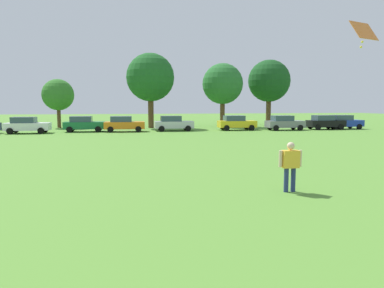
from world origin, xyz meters
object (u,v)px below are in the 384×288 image
(parked_car_white_1, at_px, (27,125))
(parked_car_orange_3, at_px, (124,124))
(parked_car_gray_6, at_px, (284,123))
(tree_left, at_px, (58,95))
(parked_car_blue_8, at_px, (343,122))
(tree_right, at_px, (223,84))
(parked_car_green_2, at_px, (84,124))
(parked_car_yellow_5, at_px, (236,123))
(parked_car_black_7, at_px, (325,122))
(tree_far_right, at_px, (269,81))
(tree_center, at_px, (150,78))
(adult_bystander, at_px, (290,162))
(parked_car_silver_4, at_px, (173,123))
(kite, at_px, (364,32))

(parked_car_white_1, relative_size, parked_car_orange_3, 1.00)
(parked_car_orange_3, relative_size, parked_car_gray_6, 1.00)
(parked_car_gray_6, xyz_separation_m, tree_left, (-26.42, 8.80, 3.28))
(parked_car_blue_8, bearing_deg, tree_right, 152.53)
(parked_car_green_2, height_order, parked_car_gray_6, same)
(parked_car_green_2, distance_m, parked_car_yellow_5, 17.01)
(parked_car_white_1, distance_m, tree_left, 9.37)
(parked_car_orange_3, xyz_separation_m, parked_car_black_7, (23.52, -0.39, 0.00))
(parked_car_black_7, height_order, tree_far_right, tree_far_right)
(parked_car_green_2, bearing_deg, parked_car_blue_8, -1.59)
(parked_car_black_7, bearing_deg, parked_car_yellow_5, 176.83)
(tree_left, relative_size, tree_center, 0.66)
(tree_right, xyz_separation_m, tree_far_right, (7.39, 2.36, 0.60))
(tree_center, relative_size, tree_far_right, 1.01)
(tree_far_right, bearing_deg, parked_car_blue_8, -57.77)
(parked_car_white_1, height_order, parked_car_green_2, same)
(parked_car_orange_3, bearing_deg, tree_right, 27.53)
(parked_car_orange_3, bearing_deg, adult_bystander, -77.81)
(adult_bystander, bearing_deg, parked_car_orange_3, 103.37)
(tree_left, bearing_deg, parked_car_black_7, -14.94)
(adult_bystander, height_order, tree_right, tree_right)
(parked_car_white_1, relative_size, tree_left, 0.70)
(parked_car_yellow_5, bearing_deg, tree_far_right, 49.87)
(tree_far_right, bearing_deg, parked_car_silver_4, -149.24)
(parked_car_blue_8, height_order, tree_center, tree_center)
(kite, distance_m, tree_right, 31.84)
(kite, height_order, tree_far_right, tree_far_right)
(kite, relative_size, parked_car_orange_3, 0.33)
(parked_car_orange_3, distance_m, tree_far_right, 22.75)
(parked_car_black_7, relative_size, tree_far_right, 0.47)
(parked_car_gray_6, height_order, parked_car_blue_8, same)
(parked_car_gray_6, relative_size, parked_car_black_7, 1.00)
(parked_car_green_2, relative_size, tree_left, 0.70)
(kite, bearing_deg, tree_right, 86.18)
(tree_right, distance_m, tree_far_right, 7.78)
(parked_car_silver_4, bearing_deg, kite, -78.36)
(parked_car_yellow_5, bearing_deg, tree_right, 89.67)
(parked_car_green_2, height_order, tree_right, tree_right)
(parked_car_orange_3, distance_m, parked_car_silver_4, 5.45)
(kite, height_order, parked_car_white_1, kite)
(adult_bystander, xyz_separation_m, parked_car_black_7, (17.45, 27.70, -0.16))
(kite, relative_size, tree_center, 0.15)
(parked_car_silver_4, height_order, parked_car_gray_6, same)
(parked_car_gray_6, bearing_deg, tree_right, 126.33)
(parked_car_gray_6, distance_m, parked_car_blue_8, 7.79)
(tree_far_right, bearing_deg, parked_car_black_7, -70.48)
(parked_car_silver_4, height_order, tree_right, tree_right)
(parked_car_yellow_5, relative_size, tree_left, 0.70)
(tree_center, relative_size, tree_right, 1.11)
(adult_bystander, relative_size, parked_car_orange_3, 0.40)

